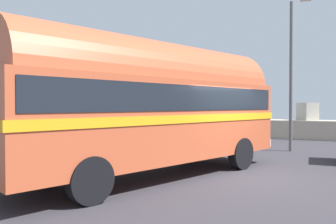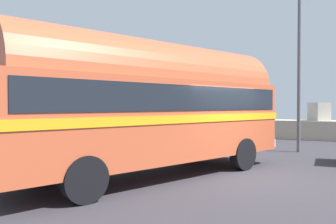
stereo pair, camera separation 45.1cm
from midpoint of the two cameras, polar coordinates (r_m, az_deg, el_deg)
The scene contains 4 objects.
ground at distance 9.53m, azimuth 11.04°, elevation -10.72°, with size 32.00×26.00×0.02m.
breakwater at distance 21.05m, azimuth 18.14°, elevation -2.44°, with size 31.36×2.16×2.47m.
vintage_coach at distance 9.09m, azimuth -4.02°, elevation 1.67°, with size 5.62×8.82×3.70m.
lamp_post at distance 14.95m, azimuth 19.84°, elevation 7.28°, with size 0.85×0.75×6.35m.
Camera 1 is at (1.66, -9.23, 1.96)m, focal length 35.51 mm.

